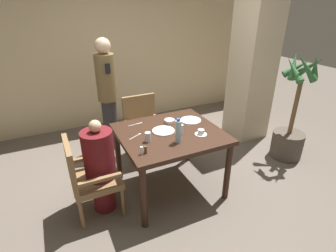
{
  "coord_description": "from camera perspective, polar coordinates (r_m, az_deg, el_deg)",
  "views": [
    {
      "loc": [
        -1.16,
        -2.37,
        2.11
      ],
      "look_at": [
        0.0,
        0.05,
        0.83
      ],
      "focal_mm": 28.0,
      "sensor_mm": 36.0,
      "label": 1
    }
  ],
  "objects": [
    {
      "name": "glass_tall_near",
      "position": [
        2.74,
        -4.42,
        -2.4
      ],
      "size": [
        0.06,
        0.06,
        0.11
      ],
      "color": "silver",
      "rests_on": "dining_table"
    },
    {
      "name": "fork_beside_plate",
      "position": [
        2.89,
        -6.89,
        -2.13
      ],
      "size": [
        0.16,
        0.1,
        0.0
      ],
      "color": "silver",
      "rests_on": "dining_table"
    },
    {
      "name": "wall_back",
      "position": [
        4.87,
        -12.04,
        16.64
      ],
      "size": [
        8.0,
        0.06,
        2.8
      ],
      "color": "#C6B289",
      "rests_on": "ground_plane"
    },
    {
      "name": "salt_shaker",
      "position": [
        2.53,
        -5.76,
        -5.32
      ],
      "size": [
        0.03,
        0.03,
        0.08
      ],
      "color": "white",
      "rests_on": "dining_table"
    },
    {
      "name": "bowl_small",
      "position": [
        3.18,
        0.33,
        1.12
      ],
      "size": [
        0.12,
        0.12,
        0.04
      ],
      "color": "white",
      "rests_on": "dining_table"
    },
    {
      "name": "glass_tall_mid",
      "position": [
        2.9,
        2.78,
        -0.68
      ],
      "size": [
        0.06,
        0.06,
        0.11
      ],
      "color": "silver",
      "rests_on": "dining_table"
    },
    {
      "name": "ground_plane",
      "position": [
        3.38,
        0.39,
        -13.1
      ],
      "size": [
        16.0,
        16.0,
        0.0
      ],
      "primitive_type": "plane",
      "color": "#60564C"
    },
    {
      "name": "pillar_stone",
      "position": [
        4.41,
        18.24,
        14.4
      ],
      "size": [
        0.55,
        0.55,
        2.7
      ],
      "color": "beige",
      "rests_on": "ground_plane"
    },
    {
      "name": "teacup_with_saucer",
      "position": [
        2.91,
        7.17,
        -1.45
      ],
      "size": [
        0.14,
        0.14,
        0.06
      ],
      "color": "white",
      "rests_on": "dining_table"
    },
    {
      "name": "chair_left_side",
      "position": [
        2.89,
        -17.11,
        -10.22
      ],
      "size": [
        0.49,
        0.49,
        0.89
      ],
      "color": "brown",
      "rests_on": "ground_plane"
    },
    {
      "name": "plate_main_left",
      "position": [
        2.97,
        -1.01,
        -1.04
      ],
      "size": [
        0.25,
        0.25,
        0.01
      ],
      "color": "white",
      "rests_on": "dining_table"
    },
    {
      "name": "pepper_shaker",
      "position": [
        2.55,
        -4.92,
        -5.17
      ],
      "size": [
        0.03,
        0.03,
        0.08
      ],
      "color": "#4C3D2D",
      "rests_on": "dining_table"
    },
    {
      "name": "chair_far_side",
      "position": [
        3.84,
        -5.47,
        0.23
      ],
      "size": [
        0.49,
        0.49,
        0.89
      ],
      "color": "brown",
      "rests_on": "ground_plane"
    },
    {
      "name": "diner_in_left_chair",
      "position": [
        2.86,
        -14.53,
        -8.43
      ],
      "size": [
        0.32,
        0.32,
        1.08
      ],
      "color": "#5B1419",
      "rests_on": "ground_plane"
    },
    {
      "name": "water_bottle",
      "position": [
        2.69,
        2.25,
        -1.15
      ],
      "size": [
        0.07,
        0.07,
        0.27
      ],
      "color": "#A3C6DB",
      "rests_on": "dining_table"
    },
    {
      "name": "standing_host",
      "position": [
        3.96,
        -13.04,
        7.09
      ],
      "size": [
        0.28,
        0.32,
        1.68
      ],
      "color": "#2D2D33",
      "rests_on": "ground_plane"
    },
    {
      "name": "knife_beside_plate",
      "position": [
        3.16,
        -7.02,
        0.39
      ],
      "size": [
        0.19,
        0.04,
        0.0
      ],
      "color": "silver",
      "rests_on": "dining_table"
    },
    {
      "name": "dining_table",
      "position": [
        3.01,
        0.42,
        -2.99
      ],
      "size": [
        1.13,
        1.03,
        0.78
      ],
      "color": "#331E14",
      "rests_on": "ground_plane"
    },
    {
      "name": "plate_main_right",
      "position": [
        3.24,
        4.96,
        1.26
      ],
      "size": [
        0.25,
        0.25,
        0.01
      ],
      "color": "white",
      "rests_on": "dining_table"
    },
    {
      "name": "potted_palm",
      "position": [
        4.14,
        25.08,
        -0.3
      ],
      "size": [
        0.5,
        0.51,
        1.54
      ],
      "color": "#4C4238",
      "rests_on": "ground_plane"
    }
  ]
}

